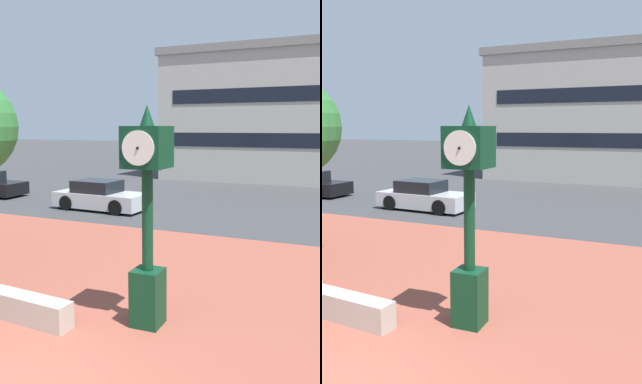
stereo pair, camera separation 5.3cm
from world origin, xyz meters
TOP-DOWN VIEW (x-y plane):
  - plaza_brick_paving at (0.00, 2.79)m, footprint 44.00×13.59m
  - planter_wall at (-1.94, 2.10)m, footprint 3.22×0.62m
  - street_clock at (0.81, 2.84)m, footprint 0.74×0.83m
  - car_street_far at (-5.94, 12.09)m, footprint 4.14×1.98m

SIDE VIEW (x-z plane):
  - plaza_brick_paving at x=0.00m, z-range 0.00..0.01m
  - planter_wall at x=-1.94m, z-range 0.00..0.50m
  - car_street_far at x=-5.94m, z-range -0.07..1.21m
  - street_clock at x=0.81m, z-range 0.15..4.08m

